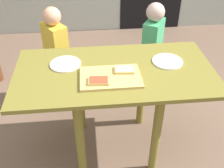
# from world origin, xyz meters

# --- Properties ---
(ground_plane) EXTENTS (16.00, 16.00, 0.00)m
(ground_plane) POSITION_xyz_m (0.00, 0.00, 0.00)
(ground_plane) COLOR brown
(dining_table) EXTENTS (1.36, 0.70, 0.76)m
(dining_table) POSITION_xyz_m (0.00, 0.00, 0.64)
(dining_table) COLOR olive
(dining_table) RESTS_ON ground
(cutting_board) EXTENTS (0.40, 0.26, 0.02)m
(cutting_board) POSITION_xyz_m (-0.04, -0.09, 0.77)
(cutting_board) COLOR tan
(cutting_board) RESTS_ON dining_table
(pizza_slice_near_left) EXTENTS (0.14, 0.10, 0.02)m
(pizza_slice_near_left) POSITION_xyz_m (-0.12, -0.15, 0.79)
(pizza_slice_near_left) COLOR #D9B765
(pizza_slice_near_left) RESTS_ON cutting_board
(pizza_slice_far_right) EXTENTS (0.14, 0.10, 0.02)m
(pizza_slice_far_right) POSITION_xyz_m (0.06, -0.04, 0.79)
(pizza_slice_far_right) COLOR #D9B765
(pizza_slice_far_right) RESTS_ON cutting_board
(plate_white_right) EXTENTS (0.22, 0.22, 0.01)m
(plate_white_right) POSITION_xyz_m (0.39, 0.07, 0.77)
(plate_white_right) COLOR white
(plate_white_right) RESTS_ON dining_table
(plate_white_left) EXTENTS (0.22, 0.22, 0.01)m
(plate_white_left) POSITION_xyz_m (-0.34, 0.11, 0.77)
(plate_white_left) COLOR white
(plate_white_left) RESTS_ON dining_table
(child_left) EXTENTS (0.25, 0.28, 0.97)m
(child_left) POSITION_xyz_m (-0.46, 0.69, 0.54)
(child_left) COLOR #304743
(child_left) RESTS_ON ground
(child_right) EXTENTS (0.24, 0.28, 0.96)m
(child_right) POSITION_xyz_m (0.44, 0.73, 0.54)
(child_right) COLOR #2E4E53
(child_right) RESTS_ON ground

